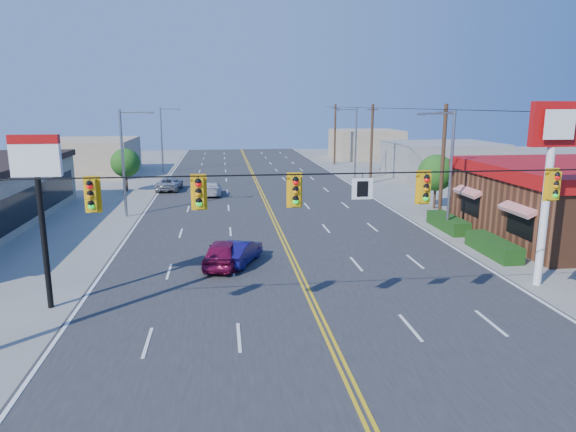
{
  "coord_description": "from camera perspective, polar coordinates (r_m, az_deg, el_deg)",
  "views": [
    {
      "loc": [
        -3.7,
        -17.39,
        8.37
      ],
      "look_at": [
        -0.07,
        10.62,
        2.2
      ],
      "focal_mm": 32.0,
      "sensor_mm": 36.0,
      "label": 1
    }
  ],
  "objects": [
    {
      "name": "utility_pole_far",
      "position": [
        73.26,
        5.24,
        9.01
      ],
      "size": [
        0.28,
        0.28,
        8.4
      ],
      "primitive_type": "cylinder",
      "color": "#47301E",
      "rests_on": "ground"
    },
    {
      "name": "streetlight_nw",
      "position": [
        65.89,
        -13.7,
        8.62
      ],
      "size": [
        2.55,
        0.25,
        8.0
      ],
      "color": "gray",
      "rests_on": "ground"
    },
    {
      "name": "tree_west",
      "position": [
        52.52,
        -17.62,
        5.65
      ],
      "size": [
        2.8,
        2.8,
        4.2
      ],
      "color": "#47301E",
      "rests_on": "ground"
    },
    {
      "name": "bld_east_far",
      "position": [
        82.8,
        8.64,
        7.91
      ],
      "size": [
        10.0,
        10.0,
        4.4
      ],
      "primitive_type": "cube",
      "color": "tan",
      "rests_on": "ground"
    },
    {
      "name": "signal_span",
      "position": [
        18.09,
        4.17,
        1.19
      ],
      "size": [
        24.32,
        0.34,
        9.0
      ],
      "color": "#47301E",
      "rests_on": "ground"
    },
    {
      "name": "utility_pole_near",
      "position": [
        39.02,
        16.8,
        5.67
      ],
      "size": [
        0.28,
        0.28,
        8.4
      ],
      "primitive_type": "cylinder",
      "color": "#47301E",
      "rests_on": "ground"
    },
    {
      "name": "utility_pole_mid",
      "position": [
        55.86,
        9.27,
        7.88
      ],
      "size": [
        0.28,
        0.28,
        8.4
      ],
      "primitive_type": "cylinder",
      "color": "#47301E",
      "rests_on": "ground"
    },
    {
      "name": "tree_kfc_rear",
      "position": [
        43.32,
        16.13,
        4.63
      ],
      "size": [
        2.94,
        2.94,
        4.41
      ],
      "color": "#47301E",
      "rests_on": "ground"
    },
    {
      "name": "streetlight_se",
      "position": [
        34.79,
        17.38,
        5.4
      ],
      "size": [
        2.55,
        0.25,
        8.0
      ],
      "color": "gray",
      "rests_on": "ground"
    },
    {
      "name": "car_blue",
      "position": [
        27.48,
        -5.35,
        -4.09
      ],
      "size": [
        2.68,
        4.04,
        1.26
      ],
      "primitive_type": "imported",
      "rotation": [
        0.0,
        0.0,
        2.75
      ],
      "color": "#120E52",
      "rests_on": "ground"
    },
    {
      "name": "ground",
      "position": [
        19.65,
        4.29,
        -12.92
      ],
      "size": [
        160.0,
        160.0,
        0.0
      ],
      "primitive_type": "plane",
      "color": "gray",
      "rests_on": "ground"
    },
    {
      "name": "streetlight_ne",
      "position": [
        57.38,
        7.35,
        8.37
      ],
      "size": [
        2.55,
        0.25,
        8.0
      ],
      "color": "gray",
      "rests_on": "ground"
    },
    {
      "name": "car_white",
      "position": [
        48.37,
        -8.41,
        2.95
      ],
      "size": [
        1.68,
        4.14,
        1.2
      ],
      "primitive_type": "imported",
      "rotation": [
        0.0,
        0.0,
        3.14
      ],
      "color": "silver",
      "rests_on": "ground"
    },
    {
      "name": "streetlight_sw",
      "position": [
        40.21,
        -17.61,
        6.25
      ],
      "size": [
        2.55,
        0.25,
        8.0
      ],
      "color": "gray",
      "rests_on": "ground"
    },
    {
      "name": "car_magenta",
      "position": [
        27.12,
        -7.16,
        -4.17
      ],
      "size": [
        2.46,
        4.44,
        1.43
      ],
      "primitive_type": "imported",
      "rotation": [
        0.0,
        0.0,
        2.95
      ],
      "color": "maroon",
      "rests_on": "ground"
    },
    {
      "name": "road",
      "position": [
        38.49,
        -1.69,
        -0.2
      ],
      "size": [
        20.0,
        120.0,
        0.06
      ],
      "primitive_type": "cube",
      "color": "#2D2D30",
      "rests_on": "ground"
    },
    {
      "name": "pizza_hut_sign",
      "position": [
        22.83,
        -25.99,
        3.05
      ],
      "size": [
        1.9,
        0.3,
        6.85
      ],
      "color": "black",
      "rests_on": "ground"
    },
    {
      "name": "bld_west_far",
      "position": [
        67.68,
        -21.41,
        6.16
      ],
      "size": [
        11.0,
        12.0,
        4.2
      ],
      "primitive_type": "cube",
      "color": "tan",
      "rests_on": "ground"
    },
    {
      "name": "car_silver",
      "position": [
        52.0,
        -13.03,
        3.46
      ],
      "size": [
        2.5,
        4.8,
        1.29
      ],
      "primitive_type": "imported",
      "rotation": [
        0.0,
        0.0,
        3.06
      ],
      "color": "#A8A7AC",
      "rests_on": "ground"
    },
    {
      "name": "kfc_pylon",
      "position": [
        26.06,
        27.15,
        5.85
      ],
      "size": [
        2.2,
        0.36,
        8.5
      ],
      "color": "white",
      "rests_on": "ground"
    },
    {
      "name": "bld_east_mid",
      "position": [
        63.2,
        16.75,
        6.02
      ],
      "size": [
        12.0,
        10.0,
        4.0
      ],
      "primitive_type": "cube",
      "color": "gray",
      "rests_on": "ground"
    }
  ]
}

